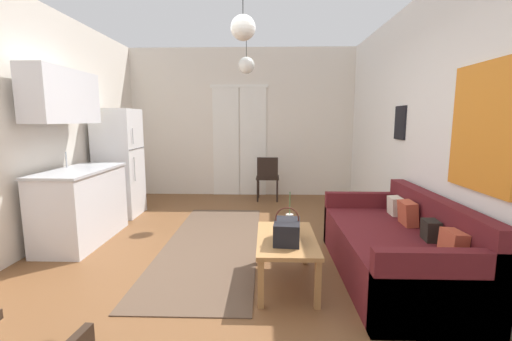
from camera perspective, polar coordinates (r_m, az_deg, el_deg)
name	(u,v)px	position (r m, az deg, el deg)	size (l,w,h in m)	color
ground_plane	(219,273)	(3.64, -6.28, -16.72)	(4.95, 7.51, 0.10)	brown
wall_back	(242,124)	(6.78, -2.38, 7.88)	(4.55, 0.13, 2.87)	silver
wall_right	(452,127)	(3.69, 30.14, 6.41)	(0.12, 7.11, 2.87)	white
area_rug	(212,244)	(4.24, -7.44, -12.16)	(1.11, 3.09, 0.01)	brown
couch	(399,250)	(3.58, 22.95, -12.20)	(0.94, 1.93, 0.79)	#5B191E
coffee_table	(286,243)	(3.18, 5.14, -12.12)	(0.53, 0.94, 0.44)	#A87542
bamboo_vase	(290,222)	(3.31, 5.67, -8.66)	(0.07, 0.07, 0.38)	beige
handbag	(287,231)	(3.01, 5.23, -10.12)	(0.25, 0.35, 0.31)	black
refrigerator	(119,163)	(5.70, -22.03, 1.20)	(0.60, 0.63, 1.66)	white
kitchen_counter	(77,178)	(4.67, -27.89, -1.18)	(0.61, 1.31, 2.08)	silver
accent_chair	(268,176)	(6.27, 1.96, -0.90)	(0.43, 0.41, 0.83)	black
pendant_lamp_near	(243,28)	(3.15, -2.20, 22.90)	(0.21, 0.21, 0.70)	black
pendant_lamp_far	(246,65)	(5.37, -1.62, 17.29)	(0.25, 0.25, 0.68)	black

